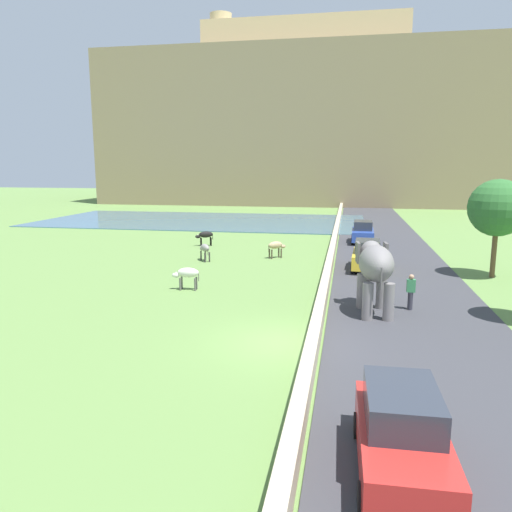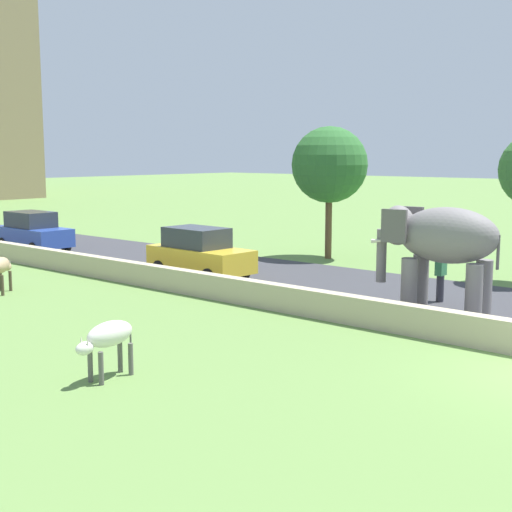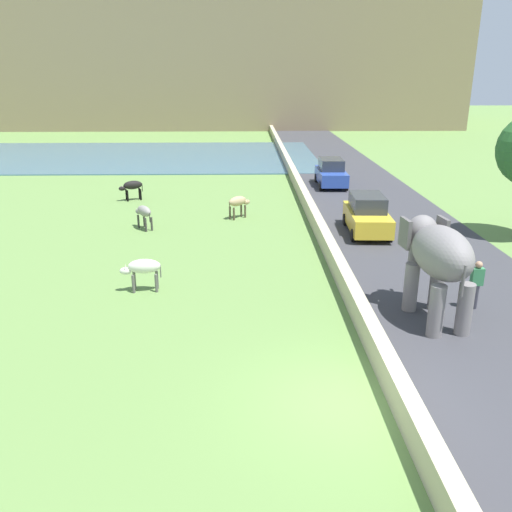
{
  "view_description": "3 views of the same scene",
  "coord_description": "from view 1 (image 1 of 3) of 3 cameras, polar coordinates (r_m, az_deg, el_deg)",
  "views": [
    {
      "loc": [
        2.21,
        -16.78,
        6.26
      ],
      "look_at": [
        -2.35,
        7.71,
        1.68
      ],
      "focal_mm": 34.81,
      "sensor_mm": 36.0,
      "label": 1
    },
    {
      "loc": [
        -13.89,
        -4.1,
        4.37
      ],
      "look_at": [
        -0.0,
        7.78,
        1.7
      ],
      "focal_mm": 49.08,
      "sensor_mm": 36.0,
      "label": 2
    },
    {
      "loc": [
        -2.24,
        -10.31,
        7.16
      ],
      "look_at": [
        -1.85,
        7.08,
        1.1
      ],
      "focal_mm": 37.31,
      "sensor_mm": 36.0,
      "label": 3
    }
  ],
  "objects": [
    {
      "name": "ground_plane",
      "position": [
        18.04,
        2.9,
        -9.9
      ],
      "size": [
        220.0,
        220.0,
        0.0
      ],
      "primitive_type": "plane",
      "color": "#608442"
    },
    {
      "name": "road_surface",
      "position": [
        37.41,
        14.68,
        0.48
      ],
      "size": [
        7.0,
        120.0,
        0.06
      ],
      "primitive_type": "cube",
      "color": "#38383D",
      "rests_on": "ground"
    },
    {
      "name": "barrier_wall",
      "position": [
        35.29,
        8.76,
        0.69
      ],
      "size": [
        0.4,
        110.0,
        0.75
      ],
      "primitive_type": "cube",
      "color": "tan",
      "rests_on": "ground"
    },
    {
      "name": "lake",
      "position": [
        56.82,
        -6.1,
        4.07
      ],
      "size": [
        36.0,
        18.0,
        0.08
      ],
      "primitive_type": "cube",
      "color": "#426B84",
      "rests_on": "ground"
    },
    {
      "name": "hill_distant",
      "position": [
        89.21,
        5.41,
        14.06
      ],
      "size": [
        64.0,
        28.0,
        24.01
      ],
      "primitive_type": "cube",
      "color": "#897556",
      "rests_on": "ground"
    },
    {
      "name": "fort_on_hill",
      "position": [
        91.44,
        5.45,
        23.49
      ],
      "size": [
        34.05,
        8.0,
        7.86
      ],
      "color": "tan",
      "rests_on": "hill_distant"
    },
    {
      "name": "elephant",
      "position": [
        21.45,
        13.52,
        -1.23
      ],
      "size": [
        1.68,
        3.54,
        2.99
      ],
      "color": "slate",
      "rests_on": "ground"
    },
    {
      "name": "person_beside_elephant",
      "position": [
        22.52,
        17.35,
        -3.91
      ],
      "size": [
        0.36,
        0.22,
        1.63
      ],
      "color": "#33333D",
      "rests_on": "ground"
    },
    {
      "name": "car_red",
      "position": [
        11.09,
        16.36,
        -18.95
      ],
      "size": [
        1.86,
        4.03,
        1.8
      ],
      "color": "red",
      "rests_on": "ground"
    },
    {
      "name": "car_yellow",
      "position": [
        30.63,
        12.66,
        0.07
      ],
      "size": [
        1.94,
        4.08,
        1.8
      ],
      "color": "gold",
      "rests_on": "ground"
    },
    {
      "name": "car_blue",
      "position": [
        41.14,
        12.17,
        2.69
      ],
      "size": [
        1.85,
        4.03,
        1.8
      ],
      "color": "#2D4CA8",
      "rests_on": "ground"
    },
    {
      "name": "cow_grey",
      "position": [
        32.87,
        -5.91,
        0.86
      ],
      "size": [
        1.09,
        1.31,
        1.15
      ],
      "color": "gray",
      "rests_on": "ground"
    },
    {
      "name": "cow_white",
      "position": [
        25.36,
        -7.92,
        -2.04
      ],
      "size": [
        1.4,
        0.52,
        1.15
      ],
      "color": "silver",
      "rests_on": "ground"
    },
    {
      "name": "cow_black",
      "position": [
        39.1,
        -5.86,
        2.38
      ],
      "size": [
        1.4,
        0.89,
        1.15
      ],
      "color": "black",
      "rests_on": "ground"
    },
    {
      "name": "cow_tan",
      "position": [
        33.77,
        2.31,
        1.16
      ],
      "size": [
        1.26,
        1.18,
        1.15
      ],
      "color": "tan",
      "rests_on": "ground"
    },
    {
      "name": "tree_near",
      "position": [
        30.57,
        26.03,
        4.97
      ],
      "size": [
        3.17,
        3.17,
        5.52
      ],
      "color": "brown",
      "rests_on": "ground"
    }
  ]
}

